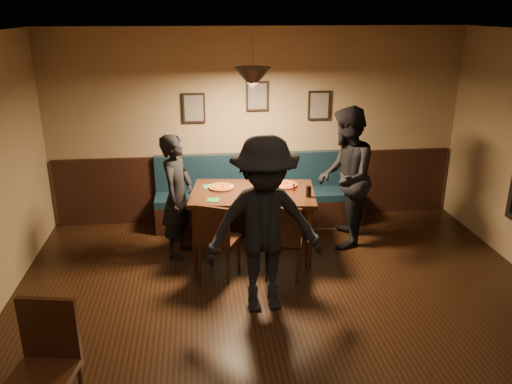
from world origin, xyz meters
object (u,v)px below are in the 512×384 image
at_px(chair_near_right, 284,239).
at_px(soda_glass, 308,191).
at_px(diner_left, 177,196).
at_px(booth_bench, 259,192).
at_px(dining_table, 253,222).
at_px(chair_near_left, 219,238).
at_px(cafe_chair_far, 41,374).
at_px(tabasco_bottle, 294,186).
at_px(diner_front, 265,226).
at_px(diner_right, 345,178).

relative_size(chair_near_right, soda_glass, 6.49).
height_order(diner_left, soda_glass, diner_left).
height_order(booth_bench, diner_left, diner_left).
relative_size(dining_table, diner_left, 0.98).
distance_m(chair_near_left, cafe_chair_far, 2.68).
xyz_separation_m(chair_near_left, cafe_chair_far, (-1.41, -2.28, 0.04)).
distance_m(chair_near_left, chair_near_right, 0.76).
height_order(chair_near_left, soda_glass, soda_glass).
bearing_deg(cafe_chair_far, diner_left, -96.70).
bearing_deg(tabasco_bottle, soda_glass, -59.82).
bearing_deg(diner_left, cafe_chair_far, -176.67).
xyz_separation_m(diner_left, soda_glass, (1.61, -0.31, 0.11)).
height_order(dining_table, chair_near_left, chair_near_left).
height_order(soda_glass, cafe_chair_far, cafe_chair_far).
height_order(booth_bench, dining_table, booth_bench).
xyz_separation_m(chair_near_right, diner_left, (-1.24, 0.75, 0.32)).
xyz_separation_m(chair_near_left, diner_front, (0.44, -0.77, 0.47)).
xyz_separation_m(tabasco_bottle, cafe_chair_far, (-2.39, -2.83, -0.38)).
relative_size(dining_table, cafe_chair_far, 1.52).
bearing_deg(soda_glass, diner_left, 169.04).
distance_m(tabasco_bottle, cafe_chair_far, 3.73).
bearing_deg(diner_left, tabasco_bottle, -71.94).
bearing_deg(booth_bench, soda_glass, -67.96).
bearing_deg(chair_near_right, diner_front, -101.21).
bearing_deg(cafe_chair_far, booth_bench, -108.02).
bearing_deg(soda_glass, diner_right, 33.45).
bearing_deg(cafe_chair_far, chair_near_left, -110.85).
xyz_separation_m(booth_bench, soda_glass, (0.47, -1.15, 0.40)).
relative_size(chair_near_right, diner_left, 0.60).
distance_m(chair_near_right, cafe_chair_far, 3.05).
bearing_deg(chair_near_left, tabasco_bottle, 54.05).
relative_size(dining_table, soda_glass, 10.64).
relative_size(diner_front, tabasco_bottle, 15.75).
xyz_separation_m(dining_table, chair_near_left, (-0.47, -0.58, 0.06)).
height_order(chair_near_right, tabasco_bottle, tabasco_bottle).
height_order(chair_near_left, diner_front, diner_front).
xyz_separation_m(dining_table, diner_right, (1.22, 0.10, 0.52)).
bearing_deg(diner_left, soda_glass, -80.09).
bearing_deg(chair_near_left, diner_right, 46.86).
bearing_deg(diner_right, booth_bench, -109.42).
distance_m(diner_front, cafe_chair_far, 2.42).
distance_m(chair_near_right, diner_right, 1.32).
distance_m(dining_table, cafe_chair_far, 3.42).
bearing_deg(soda_glass, tabasco_bottle, 120.18).
height_order(diner_right, diner_front, diner_front).
bearing_deg(diner_left, chair_near_right, -100.12).
height_order(chair_near_right, cafe_chair_far, cafe_chair_far).
bearing_deg(diner_right, dining_table, -67.51).
bearing_deg(diner_front, booth_bench, 79.23).
relative_size(dining_table, diner_right, 0.83).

